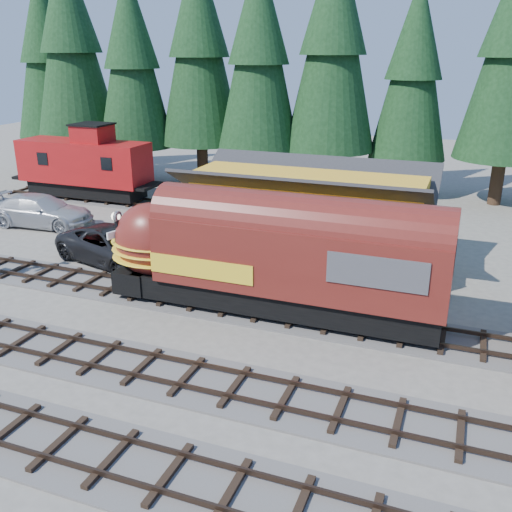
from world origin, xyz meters
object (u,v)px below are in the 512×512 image
(locomotive, at_px, (262,261))
(pickup_truck_b, at_px, (41,211))
(depot, at_px, (306,210))
(pickup_truck_a, at_px, (115,246))
(caboose, at_px, (85,165))

(locomotive, bearing_deg, pickup_truck_b, 158.32)
(pickup_truck_b, bearing_deg, depot, -97.31)
(pickup_truck_a, bearing_deg, depot, -53.39)
(depot, xyz_separation_m, pickup_truck_a, (-9.51, -3.52, -2.00))
(caboose, xyz_separation_m, pickup_truck_a, (9.93, -11.02, -1.66))
(depot, xyz_separation_m, caboose, (-19.44, 7.50, -0.34))
(caboose, distance_m, pickup_truck_a, 14.93)
(depot, bearing_deg, locomotive, -90.55)
(depot, distance_m, pickup_truck_a, 10.33)
(depot, relative_size, locomotive, 0.85)
(locomotive, relative_size, pickup_truck_b, 2.18)
(depot, xyz_separation_m, locomotive, (-0.06, -6.50, -0.56))
(depot, bearing_deg, pickup_truck_b, 178.13)
(caboose, xyz_separation_m, pickup_truck_b, (1.57, -6.92, -1.62))
(locomotive, relative_size, pickup_truck_a, 2.16)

